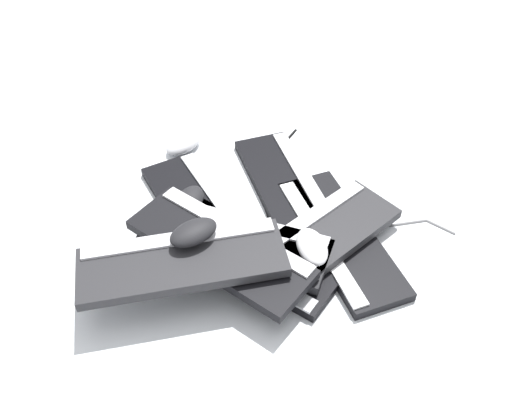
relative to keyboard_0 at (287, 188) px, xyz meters
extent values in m
plane|color=silver|center=(-0.16, 0.10, -0.01)|extent=(3.20, 3.20, 0.00)
cube|color=black|center=(0.00, 0.00, 0.00)|extent=(0.43, 0.40, 0.02)
cube|color=silver|center=(0.03, -0.04, 0.01)|extent=(0.34, 0.30, 0.01)
cube|color=black|center=(-0.17, 0.17, 0.00)|extent=(0.39, 0.44, 0.02)
cube|color=#B2B5BA|center=(-0.13, 0.14, 0.01)|extent=(0.29, 0.35, 0.01)
cube|color=black|center=(-0.25, 0.00, 0.00)|extent=(0.24, 0.46, 0.02)
cube|color=#B2B5BA|center=(-0.30, 0.02, 0.01)|extent=(0.13, 0.42, 0.01)
cube|color=black|center=(-0.12, -0.18, 0.00)|extent=(0.43, 0.41, 0.02)
cube|color=silver|center=(-0.15, -0.14, 0.01)|extent=(0.33, 0.31, 0.01)
cube|color=black|center=(-0.25, 0.04, 0.03)|extent=(0.17, 0.45, 0.02)
cube|color=silver|center=(-0.20, 0.04, 0.04)|extent=(0.06, 0.42, 0.01)
cube|color=black|center=(-0.31, 0.05, 0.06)|extent=(0.26, 0.46, 0.02)
cube|color=silver|center=(-0.25, 0.04, 0.07)|extent=(0.14, 0.41, 0.01)
cube|color=#232326|center=(-0.18, -0.14, 0.03)|extent=(0.46, 0.33, 0.02)
cube|color=silver|center=(-0.15, -0.09, 0.04)|extent=(0.39, 0.22, 0.01)
cube|color=#232326|center=(-0.40, 0.10, 0.09)|extent=(0.37, 0.45, 0.02)
cube|color=silver|center=(-0.35, 0.13, 0.10)|extent=(0.26, 0.37, 0.01)
ellipsoid|color=#B7B7BC|center=(0.05, 0.34, 0.01)|extent=(0.13, 0.11, 0.04)
ellipsoid|color=black|center=(-0.34, 0.10, 0.13)|extent=(0.13, 0.12, 0.04)
ellipsoid|color=#4C4C51|center=(-0.24, 0.16, 0.04)|extent=(0.12, 0.09, 0.04)
ellipsoid|color=silver|center=(-0.23, -0.14, 0.07)|extent=(0.13, 0.12, 0.04)
ellipsoid|color=black|center=(-0.17, 0.20, 0.04)|extent=(0.11, 0.07, 0.04)
cylinder|color=black|center=(0.03, -0.19, -0.01)|extent=(0.05, 0.04, 0.01)
cylinder|color=black|center=(-0.02, -0.22, -0.01)|extent=(0.06, 0.02, 0.01)
cylinder|color=black|center=(-0.10, -0.22, -0.01)|extent=(0.09, 0.03, 0.01)
cylinder|color=black|center=(-0.17, -0.16, -0.01)|extent=(0.06, 0.10, 0.01)
cylinder|color=black|center=(-0.19, -0.08, -0.01)|extent=(0.01, 0.06, 0.01)
cylinder|color=black|center=(-0.17, -0.03, -0.01)|extent=(0.06, 0.05, 0.01)
cylinder|color=black|center=(-0.10, 0.02, -0.01)|extent=(0.09, 0.07, 0.01)
cylinder|color=black|center=(-0.02, 0.06, -0.01)|extent=(0.07, 0.04, 0.01)
cylinder|color=black|center=(0.06, 0.09, -0.01)|extent=(0.10, 0.02, 0.01)
cylinder|color=black|center=(0.16, 0.09, -0.01)|extent=(0.10, 0.03, 0.01)
cylinder|color=black|center=(0.24, 0.07, -0.01)|extent=(0.06, 0.02, 0.01)
sphere|color=black|center=(0.05, -0.17, -0.01)|extent=(0.01, 0.01, 0.01)
sphere|color=black|center=(0.01, -0.21, -0.01)|extent=(0.01, 0.01, 0.01)
sphere|color=black|center=(-0.05, -0.23, -0.01)|extent=(0.01, 0.01, 0.01)
sphere|color=black|center=(-0.14, -0.21, -0.01)|extent=(0.01, 0.01, 0.01)
sphere|color=black|center=(-0.19, -0.11, -0.01)|extent=(0.01, 0.01, 0.01)
sphere|color=black|center=(-0.20, -0.05, -0.01)|extent=(0.01, 0.01, 0.01)
sphere|color=black|center=(-0.14, -0.01, -0.01)|extent=(0.01, 0.01, 0.01)
sphere|color=black|center=(-0.05, 0.05, -0.01)|extent=(0.01, 0.01, 0.01)
sphere|color=black|center=(0.02, 0.08, -0.01)|extent=(0.01, 0.01, 0.01)
sphere|color=black|center=(0.11, 0.10, -0.01)|extent=(0.01, 0.01, 0.01)
sphere|color=black|center=(0.21, 0.08, -0.01)|extent=(0.01, 0.01, 0.01)
sphere|color=black|center=(0.26, 0.07, -0.01)|extent=(0.01, 0.01, 0.01)
cylinder|color=#59595B|center=(0.09, 0.01, -0.01)|extent=(0.06, 0.05, 0.01)
cylinder|color=#59595B|center=(0.04, -0.04, -0.01)|extent=(0.05, 0.05, 0.01)
cylinder|color=#59595B|center=(0.00, -0.09, -0.01)|extent=(0.05, 0.06, 0.01)
cylinder|color=#59595B|center=(-0.01, -0.17, -0.01)|extent=(0.03, 0.11, 0.01)
cylinder|color=#59595B|center=(-0.01, -0.25, -0.01)|extent=(0.02, 0.06, 0.01)
cylinder|color=#59595B|center=(0.00, -0.32, -0.01)|extent=(0.06, 0.09, 0.01)
cylinder|color=#59595B|center=(0.02, -0.40, -0.01)|extent=(0.03, 0.07, 0.01)
sphere|color=#59595B|center=(0.12, 0.03, -0.01)|extent=(0.01, 0.01, 0.01)
sphere|color=#59595B|center=(0.06, -0.01, -0.01)|extent=(0.01, 0.01, 0.01)
sphere|color=#59595B|center=(0.02, -0.06, -0.01)|extent=(0.01, 0.01, 0.01)
sphere|color=#59595B|center=(-0.02, -0.11, -0.01)|extent=(0.01, 0.01, 0.01)
sphere|color=#59595B|center=(-0.01, -0.22, -0.01)|extent=(0.01, 0.01, 0.01)
sphere|color=#59595B|center=(-0.02, -0.28, -0.01)|extent=(0.01, 0.01, 0.01)
sphere|color=#59595B|center=(0.03, -0.36, -0.01)|extent=(0.01, 0.01, 0.01)
sphere|color=#59595B|center=(0.01, -0.43, -0.01)|extent=(0.01, 0.01, 0.01)
camera|label=1|loc=(-1.06, -0.34, 1.02)|focal=40.00mm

